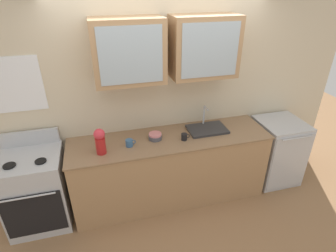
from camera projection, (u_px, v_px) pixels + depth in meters
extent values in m
plane|color=#936B47|center=(170.00, 195.00, 3.81)|extent=(10.00, 10.00, 0.00)
cube|color=beige|center=(163.00, 100.00, 3.52)|extent=(4.98, 0.10, 2.56)
cube|color=#A87F56|center=(128.00, 51.00, 2.89)|extent=(0.76, 0.37, 0.68)
cube|color=#9EADB7|center=(131.00, 56.00, 2.72)|extent=(0.65, 0.01, 0.58)
cube|color=#A87F56|center=(204.00, 47.00, 3.08)|extent=(0.76, 0.37, 0.68)
cube|color=#9EADB7|center=(211.00, 51.00, 2.92)|extent=(0.65, 0.01, 0.58)
cube|color=white|center=(13.00, 85.00, 2.91)|extent=(0.60, 0.01, 0.61)
cube|color=#A87F56|center=(170.00, 169.00, 3.59)|extent=(2.47, 0.64, 0.91)
cube|color=#8C6B4C|center=(171.00, 139.00, 3.37)|extent=(2.49, 0.67, 0.02)
cube|color=silver|center=(37.00, 191.00, 3.21)|extent=(0.68, 0.62, 0.93)
cube|color=black|center=(34.00, 215.00, 2.98)|extent=(0.62, 0.01, 0.56)
cylinder|color=silver|center=(28.00, 197.00, 2.82)|extent=(0.54, 0.02, 0.02)
cube|color=silver|center=(30.00, 138.00, 3.19)|extent=(0.64, 0.04, 0.18)
cylinder|color=black|center=(9.00, 166.00, 2.85)|extent=(0.13, 0.13, 0.02)
cylinder|color=black|center=(41.00, 161.00, 2.92)|extent=(0.12, 0.12, 0.02)
cube|color=#2D2D30|center=(207.00, 129.00, 3.53)|extent=(0.49, 0.33, 0.03)
cylinder|color=silver|center=(204.00, 115.00, 3.57)|extent=(0.02, 0.02, 0.25)
cylinder|color=silver|center=(206.00, 108.00, 3.46)|extent=(0.02, 0.12, 0.02)
cylinder|color=#4C4C54|center=(155.00, 137.00, 3.33)|extent=(0.17, 0.17, 0.05)
cylinder|color=#D87F84|center=(155.00, 135.00, 3.32)|extent=(0.16, 0.16, 0.04)
cylinder|color=#B21E1E|center=(101.00, 145.00, 3.03)|extent=(0.11, 0.11, 0.20)
sphere|color=#D8333F|center=(99.00, 134.00, 2.96)|extent=(0.12, 0.12, 0.12)
cylinder|color=black|center=(184.00, 137.00, 3.30)|extent=(0.07, 0.07, 0.08)
torus|color=black|center=(188.00, 136.00, 3.31)|extent=(0.05, 0.01, 0.05)
cylinder|color=#38608C|center=(129.00, 143.00, 3.18)|extent=(0.09, 0.09, 0.08)
torus|color=#38608C|center=(133.00, 142.00, 3.19)|extent=(0.05, 0.01, 0.05)
cube|color=silver|center=(276.00, 151.00, 3.95)|extent=(0.61, 0.61, 0.93)
cube|color=silver|center=(290.00, 163.00, 3.69)|extent=(0.57, 0.01, 0.84)
cylinder|color=silver|center=(298.00, 138.00, 3.47)|extent=(0.45, 0.02, 0.02)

